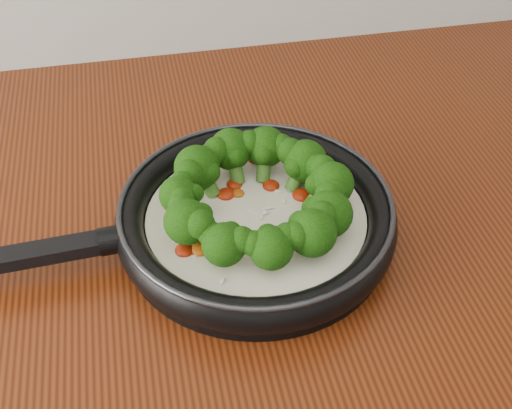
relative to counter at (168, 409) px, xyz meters
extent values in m
cube|color=#381206|center=(0.00, 0.00, 0.00)|extent=(1.60, 0.80, 0.90)
cylinder|color=black|center=(0.14, -0.07, 0.46)|extent=(0.33, 0.33, 0.01)
torus|color=black|center=(0.14, -0.07, 0.48)|extent=(0.34, 0.34, 0.03)
torus|color=#2D2D33|center=(0.14, -0.07, 0.50)|extent=(0.33, 0.33, 0.01)
cube|color=black|center=(-0.11, -0.08, 0.48)|extent=(0.19, 0.04, 0.02)
cylinder|color=black|center=(-0.03, -0.08, 0.48)|extent=(0.03, 0.03, 0.03)
cylinder|color=white|center=(0.14, -0.07, 0.47)|extent=(0.27, 0.27, 0.02)
ellipsoid|color=#9F1F07|center=(0.23, -0.07, 0.48)|extent=(0.02, 0.02, 0.01)
ellipsoid|color=#9F1F07|center=(0.23, -0.05, 0.48)|extent=(0.02, 0.02, 0.01)
ellipsoid|color=#B34C0B|center=(0.10, -0.11, 0.48)|extent=(0.03, 0.03, 0.01)
ellipsoid|color=#9F1F07|center=(0.04, -0.06, 0.48)|extent=(0.02, 0.02, 0.01)
ellipsoid|color=#9F1F07|center=(0.14, -0.13, 0.48)|extent=(0.03, 0.03, 0.01)
ellipsoid|color=#B34C0B|center=(0.04, -0.04, 0.48)|extent=(0.02, 0.02, 0.01)
ellipsoid|color=#9F1F07|center=(0.17, -0.02, 0.48)|extent=(0.02, 0.02, 0.01)
ellipsoid|color=#9F1F07|center=(0.20, -0.05, 0.48)|extent=(0.03, 0.03, 0.01)
ellipsoid|color=#B34C0B|center=(0.08, -0.11, 0.48)|extent=(0.03, 0.03, 0.01)
ellipsoid|color=#9F1F07|center=(0.11, -0.03, 0.48)|extent=(0.03, 0.03, 0.01)
ellipsoid|color=#9F1F07|center=(0.12, -0.01, 0.48)|extent=(0.02, 0.02, 0.01)
ellipsoid|color=#B34C0B|center=(0.04, -0.03, 0.48)|extent=(0.02, 0.02, 0.01)
ellipsoid|color=#9F1F07|center=(0.14, -0.11, 0.48)|extent=(0.03, 0.03, 0.01)
ellipsoid|color=#9F1F07|center=(0.05, -0.11, 0.48)|extent=(0.03, 0.03, 0.01)
ellipsoid|color=#B34C0B|center=(0.12, -0.03, 0.48)|extent=(0.02, 0.02, 0.01)
ellipsoid|color=#9F1F07|center=(0.18, 0.03, 0.48)|extent=(0.02, 0.02, 0.01)
ellipsoid|color=#9F1F07|center=(0.16, 0.03, 0.48)|extent=(0.03, 0.03, 0.01)
ellipsoid|color=#B34C0B|center=(0.07, -0.11, 0.48)|extent=(0.02, 0.02, 0.01)
ellipsoid|color=#9F1F07|center=(0.19, -0.09, 0.48)|extent=(0.03, 0.03, 0.01)
ellipsoid|color=#9F1F07|center=(0.22, -0.02, 0.48)|extent=(0.02, 0.02, 0.01)
ellipsoid|color=white|center=(0.21, -0.10, 0.48)|extent=(0.01, 0.01, 0.00)
ellipsoid|color=white|center=(0.14, -0.08, 0.49)|extent=(0.01, 0.01, 0.00)
ellipsoid|color=white|center=(0.11, -0.12, 0.48)|extent=(0.01, 0.00, 0.00)
ellipsoid|color=white|center=(0.18, -0.09, 0.48)|extent=(0.00, 0.01, 0.00)
ellipsoid|color=white|center=(0.08, -0.16, 0.49)|extent=(0.01, 0.01, 0.00)
ellipsoid|color=white|center=(0.11, -0.13, 0.48)|extent=(0.01, 0.01, 0.00)
ellipsoid|color=white|center=(0.17, 0.03, 0.48)|extent=(0.01, 0.01, 0.00)
ellipsoid|color=white|center=(0.13, -0.06, 0.48)|extent=(0.01, 0.01, 0.00)
ellipsoid|color=white|center=(0.14, -0.07, 0.48)|extent=(0.01, 0.01, 0.00)
ellipsoid|color=white|center=(0.23, -0.06, 0.48)|extent=(0.01, 0.01, 0.00)
ellipsoid|color=white|center=(0.16, -0.06, 0.48)|extent=(0.01, 0.01, 0.00)
ellipsoid|color=white|center=(0.15, -0.07, 0.49)|extent=(0.01, 0.01, 0.00)
ellipsoid|color=white|center=(0.18, -0.05, 0.49)|extent=(0.01, 0.01, 0.00)
ellipsoid|color=white|center=(0.08, 0.03, 0.48)|extent=(0.01, 0.01, 0.00)
ellipsoid|color=white|center=(0.17, -0.04, 0.49)|extent=(0.01, 0.01, 0.00)
ellipsoid|color=white|center=(0.06, -0.12, 0.48)|extent=(0.01, 0.01, 0.00)
ellipsoid|color=white|center=(0.20, -0.11, 0.49)|extent=(0.00, 0.01, 0.00)
ellipsoid|color=white|center=(0.15, -0.07, 0.48)|extent=(0.01, 0.01, 0.00)
ellipsoid|color=white|center=(0.16, -0.06, 0.49)|extent=(0.01, 0.01, 0.00)
ellipsoid|color=white|center=(0.06, -0.10, 0.49)|extent=(0.01, 0.01, 0.00)
ellipsoid|color=white|center=(0.08, -0.07, 0.48)|extent=(0.01, 0.01, 0.00)
ellipsoid|color=white|center=(0.09, -0.12, 0.49)|extent=(0.01, 0.00, 0.00)
ellipsoid|color=white|center=(0.23, -0.04, 0.48)|extent=(0.01, 0.01, 0.00)
ellipsoid|color=white|center=(0.19, -0.04, 0.49)|extent=(0.01, 0.01, 0.00)
cylinder|color=#4B8029|center=(0.21, -0.07, 0.50)|extent=(0.03, 0.02, 0.04)
sphere|color=black|center=(0.23, -0.07, 0.52)|extent=(0.06, 0.06, 0.05)
sphere|color=black|center=(0.22, -0.05, 0.53)|extent=(0.03, 0.03, 0.03)
sphere|color=black|center=(0.22, -0.09, 0.52)|extent=(0.03, 0.03, 0.03)
sphere|color=black|center=(0.21, -0.07, 0.52)|extent=(0.03, 0.03, 0.03)
cylinder|color=#4B8029|center=(0.20, -0.03, 0.50)|extent=(0.03, 0.03, 0.03)
sphere|color=black|center=(0.21, -0.02, 0.51)|extent=(0.06, 0.06, 0.05)
sphere|color=black|center=(0.19, -0.01, 0.52)|extent=(0.03, 0.03, 0.03)
sphere|color=black|center=(0.22, -0.04, 0.52)|extent=(0.03, 0.03, 0.03)
sphere|color=black|center=(0.19, -0.03, 0.52)|extent=(0.03, 0.03, 0.03)
cylinder|color=#4B8029|center=(0.16, 0.00, 0.50)|extent=(0.03, 0.04, 0.04)
sphere|color=black|center=(0.17, 0.01, 0.52)|extent=(0.05, 0.05, 0.05)
sphere|color=black|center=(0.15, 0.01, 0.53)|extent=(0.03, 0.03, 0.03)
sphere|color=black|center=(0.18, 0.00, 0.52)|extent=(0.03, 0.03, 0.03)
sphere|color=black|center=(0.16, 0.00, 0.52)|extent=(0.03, 0.03, 0.03)
cylinder|color=#4B8029|center=(0.13, 0.00, 0.50)|extent=(0.02, 0.03, 0.04)
sphere|color=black|center=(0.12, 0.02, 0.52)|extent=(0.05, 0.05, 0.05)
sphere|color=black|center=(0.11, 0.01, 0.53)|extent=(0.03, 0.03, 0.03)
sphere|color=black|center=(0.14, 0.02, 0.52)|extent=(0.03, 0.03, 0.03)
sphere|color=black|center=(0.13, 0.00, 0.52)|extent=(0.03, 0.03, 0.03)
cylinder|color=#4B8029|center=(0.09, -0.02, 0.50)|extent=(0.03, 0.03, 0.03)
sphere|color=black|center=(0.08, -0.01, 0.51)|extent=(0.06, 0.06, 0.06)
sphere|color=black|center=(0.07, -0.03, 0.52)|extent=(0.04, 0.04, 0.03)
sphere|color=black|center=(0.10, 0.00, 0.52)|extent=(0.03, 0.03, 0.03)
sphere|color=black|center=(0.09, -0.02, 0.52)|extent=(0.03, 0.03, 0.03)
cylinder|color=#4B8029|center=(0.07, -0.06, 0.50)|extent=(0.03, 0.02, 0.04)
sphere|color=black|center=(0.05, -0.06, 0.52)|extent=(0.05, 0.05, 0.04)
sphere|color=black|center=(0.06, -0.07, 0.52)|extent=(0.03, 0.03, 0.03)
sphere|color=black|center=(0.06, -0.04, 0.52)|extent=(0.03, 0.03, 0.03)
sphere|color=black|center=(0.07, -0.06, 0.52)|extent=(0.02, 0.02, 0.02)
cylinder|color=#4B8029|center=(0.07, -0.10, 0.50)|extent=(0.04, 0.03, 0.04)
sphere|color=black|center=(0.06, -0.10, 0.52)|extent=(0.05, 0.05, 0.05)
sphere|color=black|center=(0.07, -0.12, 0.53)|extent=(0.03, 0.03, 0.03)
sphere|color=black|center=(0.05, -0.08, 0.53)|extent=(0.03, 0.03, 0.03)
sphere|color=black|center=(0.07, -0.10, 0.52)|extent=(0.03, 0.03, 0.03)
cylinder|color=#4B8029|center=(0.10, -0.13, 0.50)|extent=(0.03, 0.03, 0.04)
sphere|color=black|center=(0.09, -0.14, 0.51)|extent=(0.05, 0.05, 0.05)
sphere|color=black|center=(0.11, -0.15, 0.52)|extent=(0.03, 0.03, 0.03)
sphere|color=black|center=(0.08, -0.13, 0.52)|extent=(0.03, 0.03, 0.03)
sphere|color=black|center=(0.10, -0.13, 0.52)|extent=(0.02, 0.02, 0.02)
cylinder|color=#4B8029|center=(0.14, -0.14, 0.50)|extent=(0.02, 0.03, 0.04)
sphere|color=black|center=(0.14, -0.16, 0.52)|extent=(0.05, 0.05, 0.05)
sphere|color=black|center=(0.15, -0.15, 0.52)|extent=(0.03, 0.03, 0.03)
sphere|color=black|center=(0.12, -0.15, 0.52)|extent=(0.03, 0.03, 0.03)
sphere|color=black|center=(0.14, -0.14, 0.52)|extent=(0.02, 0.02, 0.02)
cylinder|color=#4B8029|center=(0.17, -0.13, 0.50)|extent=(0.03, 0.04, 0.04)
sphere|color=black|center=(0.18, -0.15, 0.52)|extent=(0.06, 0.06, 0.05)
sphere|color=black|center=(0.20, -0.13, 0.53)|extent=(0.03, 0.03, 0.03)
sphere|color=black|center=(0.16, -0.15, 0.52)|extent=(0.03, 0.03, 0.03)
sphere|color=black|center=(0.17, -0.13, 0.52)|extent=(0.03, 0.03, 0.03)
cylinder|color=#4B8029|center=(0.20, -0.11, 0.50)|extent=(0.03, 0.03, 0.04)
sphere|color=black|center=(0.21, -0.12, 0.51)|extent=(0.06, 0.06, 0.05)
sphere|color=black|center=(0.22, -0.10, 0.52)|extent=(0.04, 0.04, 0.03)
sphere|color=black|center=(0.20, -0.13, 0.52)|extent=(0.03, 0.03, 0.03)
sphere|color=black|center=(0.19, -0.11, 0.52)|extent=(0.03, 0.03, 0.03)
camera|label=1|loc=(0.02, -0.62, 1.00)|focal=46.17mm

